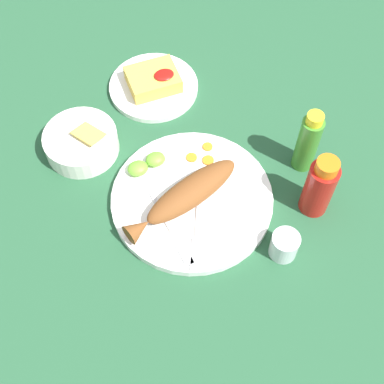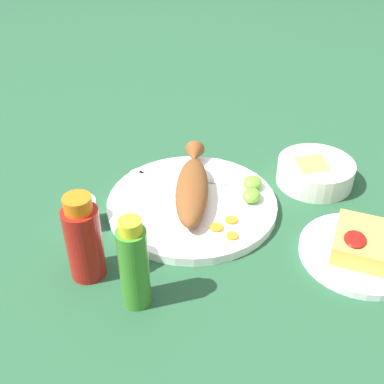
% 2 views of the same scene
% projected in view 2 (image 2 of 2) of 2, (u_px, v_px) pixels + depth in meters
% --- Properties ---
extents(ground_plane, '(4.00, 4.00, 0.00)m').
position_uv_depth(ground_plane, '(192.00, 208.00, 0.95)').
color(ground_plane, '#235133').
extents(main_plate, '(0.33, 0.33, 0.02)m').
position_uv_depth(main_plate, '(192.00, 204.00, 0.94)').
color(main_plate, white).
rests_on(main_plate, ground_plane).
extents(fried_fish, '(0.27, 0.14, 0.05)m').
position_uv_depth(fried_fish, '(192.00, 186.00, 0.94)').
color(fried_fish, brown).
rests_on(fried_fish, main_plate).
extents(fork_near, '(0.09, 0.17, 0.00)m').
position_uv_depth(fork_near, '(158.00, 185.00, 0.98)').
color(fork_near, silver).
rests_on(fork_near, main_plate).
extents(fork_far, '(0.03, 0.19, 0.00)m').
position_uv_depth(fork_far, '(176.00, 176.00, 1.00)').
color(fork_far, silver).
rests_on(fork_far, main_plate).
extents(carrot_slice_near, '(0.02, 0.02, 0.00)m').
position_uv_depth(carrot_slice_near, '(216.00, 227.00, 0.87)').
color(carrot_slice_near, orange).
rests_on(carrot_slice_near, main_plate).
extents(carrot_slice_mid, '(0.02, 0.02, 0.00)m').
position_uv_depth(carrot_slice_mid, '(232.00, 220.00, 0.88)').
color(carrot_slice_mid, orange).
rests_on(carrot_slice_mid, main_plate).
extents(carrot_slice_far, '(0.02, 0.02, 0.00)m').
position_uv_depth(carrot_slice_far, '(232.00, 236.00, 0.85)').
color(carrot_slice_far, orange).
rests_on(carrot_slice_far, main_plate).
extents(lime_wedge_main, '(0.04, 0.04, 0.02)m').
position_uv_depth(lime_wedge_main, '(251.00, 195.00, 0.93)').
color(lime_wedge_main, '#6BB233').
rests_on(lime_wedge_main, main_plate).
extents(lime_wedge_side, '(0.04, 0.04, 0.02)m').
position_uv_depth(lime_wedge_side, '(252.00, 183.00, 0.97)').
color(lime_wedge_side, '#6BB233').
rests_on(lime_wedge_side, main_plate).
extents(hot_sauce_bottle_red, '(0.06, 0.06, 0.16)m').
position_uv_depth(hot_sauce_bottle_red, '(84.00, 240.00, 0.76)').
color(hot_sauce_bottle_red, '#B21914').
rests_on(hot_sauce_bottle_red, ground_plane).
extents(hot_sauce_bottle_green, '(0.04, 0.04, 0.16)m').
position_uv_depth(hot_sauce_bottle_green, '(134.00, 265.00, 0.71)').
color(hot_sauce_bottle_green, '#3D8428').
rests_on(hot_sauce_bottle_green, ground_plane).
extents(salt_cup, '(0.05, 0.05, 0.06)m').
position_uv_depth(salt_cup, '(83.00, 215.00, 0.89)').
color(salt_cup, silver).
rests_on(salt_cup, ground_plane).
extents(side_plate_fries, '(0.21, 0.21, 0.01)m').
position_uv_depth(side_plate_fries, '(360.00, 253.00, 0.83)').
color(side_plate_fries, white).
rests_on(side_plate_fries, ground_plane).
extents(fries_pile, '(0.11, 0.09, 0.04)m').
position_uv_depth(fries_pile, '(362.00, 242.00, 0.82)').
color(fries_pile, gold).
rests_on(fries_pile, side_plate_fries).
extents(guacamole_bowl, '(0.16, 0.16, 0.06)m').
position_uv_depth(guacamole_bowl, '(315.00, 171.00, 1.00)').
color(guacamole_bowl, white).
rests_on(guacamole_bowl, ground_plane).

